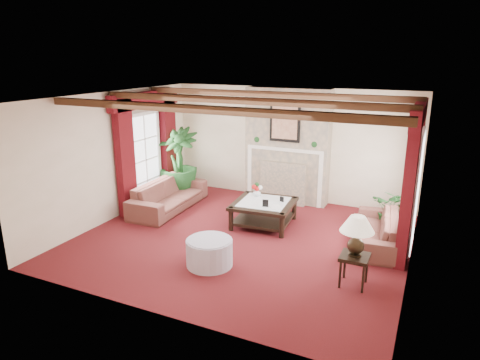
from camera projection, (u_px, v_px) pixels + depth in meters
The scene contains 23 objects.
floor at pixel (242, 239), 8.25m from camera, with size 6.00×6.00×0.00m, color #410D0B.
ceiling at pixel (243, 97), 7.49m from camera, with size 6.00×6.00×0.00m, color white.
back_wall at pixel (290, 144), 10.27m from camera, with size 6.00×0.02×2.70m, color beige.
left_wall at pixel (114, 156), 9.08m from camera, with size 0.02×5.50×2.70m, color beige.
right_wall at pixel (417, 193), 6.66m from camera, with size 0.02×5.50×2.70m, color beige.
ceiling_beams at pixel (243, 101), 7.51m from camera, with size 6.00×3.00×0.12m, color #331C10, non-canonical shape.
fireplace at pixel (289, 88), 9.71m from camera, with size 2.00×0.52×2.70m, color tan, non-canonical shape.
french_door_left at pixel (142, 114), 9.72m from camera, with size 0.10×1.10×2.16m, color white, non-canonical shape.
french_door_right at pixel (424, 133), 7.32m from camera, with size 0.10×1.10×2.16m, color white, non-canonical shape.
curtains_left at pixel (145, 95), 9.56m from camera, with size 0.20×2.40×2.55m, color #43090B, non-canonical shape.
curtains_right at pixel (420, 108), 7.25m from camera, with size 0.20×2.40×2.55m, color #43090B, non-canonical shape.
sofa_left at pixel (169, 191), 9.76m from camera, with size 0.74×2.25×0.87m, color #3E101F.
sofa_right at pixel (377, 225), 7.95m from camera, with size 0.75×1.97×0.75m, color #3E101F.
potted_palm at pixel (179, 177), 10.67m from camera, with size 1.33×1.89×0.96m, color black.
small_plant at pixel (392, 214), 8.62m from camera, with size 1.01×1.06×0.67m, color black.
coffee_table at pixel (264, 213), 8.89m from camera, with size 1.21×1.21×0.49m, color black, non-canonical shape.
side_table at pixel (354, 270), 6.53m from camera, with size 0.42×0.42×0.50m, color black, non-canonical shape.
ottoman at pixel (209, 253), 7.16m from camera, with size 0.78×0.78×0.46m, color #A39CB1.
table_lamp at pixel (357, 236), 6.37m from camera, with size 0.51×0.51×0.65m, color black, non-canonical shape.
flower_vase at pixel (257, 193), 9.16m from camera, with size 0.22×0.23×0.17m, color silver.
book at pixel (271, 201), 8.43m from camera, with size 0.18×0.14×0.28m, color black.
photo_frame_a at pixel (265, 203), 8.50m from camera, with size 0.12×0.02×0.16m, color black, non-canonical shape.
photo_frame_b at pixel (282, 199), 8.80m from camera, with size 0.09×0.02×0.12m, color black, non-canonical shape.
Camera 1 is at (3.15, -6.91, 3.41)m, focal length 32.00 mm.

